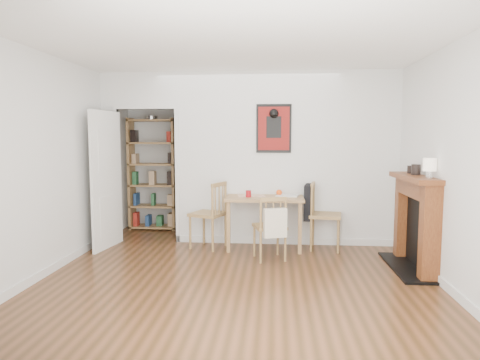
# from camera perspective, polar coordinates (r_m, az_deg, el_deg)

# --- Properties ---
(ground) EXTENTS (5.20, 5.20, 0.00)m
(ground) POSITION_cam_1_polar(r_m,az_deg,el_deg) (5.34, -0.06, -11.94)
(ground) COLOR brown
(ground) RESTS_ON ground
(room_shell) EXTENTS (5.20, 5.20, 5.20)m
(room_shell) POSITION_cam_1_polar(r_m,az_deg,el_deg) (6.43, 1.81, 2.84)
(room_shell) COLOR silver
(room_shell) RESTS_ON ground
(dining_table) EXTENTS (1.12, 0.71, 0.76)m
(dining_table) POSITION_cam_1_polar(r_m,az_deg,el_deg) (6.25, 3.30, -3.03)
(dining_table) COLOR #A47F4C
(dining_table) RESTS_ON ground
(chair_left) EXTENTS (0.64, 0.64, 0.98)m
(chair_left) POSITION_cam_1_polar(r_m,az_deg,el_deg) (6.30, -4.29, -4.64)
(chair_left) COLOR #9A7347
(chair_left) RESTS_ON ground
(chair_right) EXTENTS (0.61, 0.56, 0.97)m
(chair_right) POSITION_cam_1_polar(r_m,az_deg,el_deg) (6.32, 11.12, -4.58)
(chair_right) COLOR #9A7347
(chair_right) RESTS_ON ground
(chair_front) EXTENTS (0.54, 0.57, 0.86)m
(chair_front) POSITION_cam_1_polar(r_m,az_deg,el_deg) (5.71, 4.00, -6.27)
(chair_front) COLOR #9A7347
(chair_front) RESTS_ON ground
(bookshelf) EXTENTS (0.82, 0.33, 1.95)m
(bookshelf) POSITION_cam_1_polar(r_m,az_deg,el_deg) (7.66, -11.52, 0.68)
(bookshelf) COLOR #A47F4C
(bookshelf) RESTS_ON ground
(fireplace) EXTENTS (0.45, 1.25, 1.16)m
(fireplace) POSITION_cam_1_polar(r_m,az_deg,el_deg) (5.69, 22.47, -4.89)
(fireplace) COLOR brown
(fireplace) RESTS_ON ground
(red_glass) EXTENTS (0.08, 0.08, 0.10)m
(red_glass) POSITION_cam_1_polar(r_m,az_deg,el_deg) (6.14, 1.14, -1.84)
(red_glass) COLOR maroon
(red_glass) RESTS_ON dining_table
(orange_fruit) EXTENTS (0.09, 0.09, 0.09)m
(orange_fruit) POSITION_cam_1_polar(r_m,az_deg,el_deg) (6.33, 5.23, -1.68)
(orange_fruit) COLOR #F94C0D
(orange_fruit) RESTS_ON dining_table
(placemat) EXTENTS (0.44, 0.36, 0.00)m
(placemat) POSITION_cam_1_polar(r_m,az_deg,el_deg) (6.31, 1.51, -2.08)
(placemat) COLOR beige
(placemat) RESTS_ON dining_table
(notebook) EXTENTS (0.36, 0.29, 0.02)m
(notebook) POSITION_cam_1_polar(r_m,az_deg,el_deg) (6.29, 6.36, -2.08)
(notebook) COLOR silver
(notebook) RESTS_ON dining_table
(mantel_lamp) EXTENTS (0.14, 0.14, 0.23)m
(mantel_lamp) POSITION_cam_1_polar(r_m,az_deg,el_deg) (5.25, 23.97, 1.74)
(mantel_lamp) COLOR silver
(mantel_lamp) RESTS_ON fireplace
(ceramic_jar_a) EXTENTS (0.11, 0.11, 0.13)m
(ceramic_jar_a) POSITION_cam_1_polar(r_m,az_deg,el_deg) (5.66, 22.40, 1.29)
(ceramic_jar_a) COLOR black
(ceramic_jar_a) RESTS_ON fireplace
(ceramic_jar_b) EXTENTS (0.08, 0.08, 0.10)m
(ceramic_jar_b) POSITION_cam_1_polar(r_m,az_deg,el_deg) (5.91, 21.77, 1.32)
(ceramic_jar_b) COLOR black
(ceramic_jar_b) RESTS_ON fireplace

